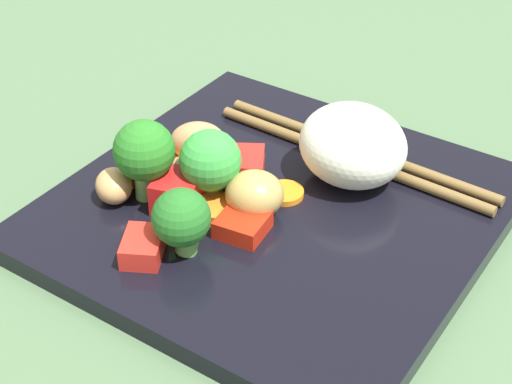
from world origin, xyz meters
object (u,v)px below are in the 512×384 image
(rice_mound, at_px, (353,145))
(chopstick_pair, at_px, (353,153))
(square_plate, at_px, (275,212))
(broccoli_floret_1, at_px, (144,153))
(carrot_slice_4, at_px, (169,167))

(rice_mound, xyz_separation_m, chopstick_pair, (0.01, -0.02, -0.02))
(square_plate, relative_size, broccoli_floret_1, 4.63)
(rice_mound, distance_m, broccoli_floret_1, 0.14)
(rice_mound, xyz_separation_m, broccoli_floret_1, (0.10, 0.10, 0.01))
(square_plate, distance_m, broccoli_floret_1, 0.10)
(broccoli_floret_1, relative_size, chopstick_pair, 0.27)
(square_plate, bearing_deg, broccoli_floret_1, 30.76)
(broccoli_floret_1, distance_m, chopstick_pair, 0.15)
(broccoli_floret_1, xyz_separation_m, chopstick_pair, (-0.09, -0.12, -0.03))
(broccoli_floret_1, bearing_deg, chopstick_pair, -126.05)
(rice_mound, relative_size, carrot_slice_4, 3.47)
(carrot_slice_4, bearing_deg, broccoli_floret_1, 106.16)
(broccoli_floret_1, bearing_deg, square_plate, -149.24)
(square_plate, distance_m, rice_mound, 0.07)
(chopstick_pair, bearing_deg, rice_mound, 115.73)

